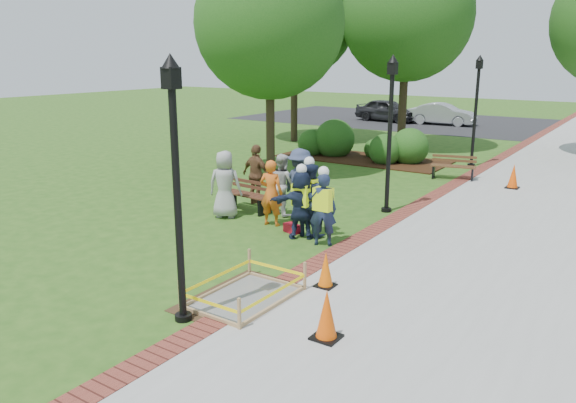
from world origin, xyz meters
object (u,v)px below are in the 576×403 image
Objects in this scene: wet_concrete_pad at (245,287)px; bench_near at (247,201)px; cone_front at (327,316)px; hivis_worker_a at (301,202)px; hivis_worker_b at (323,206)px; hivis_worker_c at (309,197)px; lamp_near at (176,172)px.

bench_near is (-3.64, 4.72, 0.03)m from wet_concrete_pad.
cone_front is 4.99m from hivis_worker_a.
bench_near is at bearing 157.26° from hivis_worker_b.
hivis_worker_c is (0.03, 0.28, 0.06)m from hivis_worker_a.
hivis_worker_c reaches higher than hivis_worker_a.
hivis_worker_c reaches higher than cone_front.
hivis_worker_a is at bearing 167.01° from hivis_worker_b.
hivis_worker_b is at bearing 90.31° from lamp_near.
hivis_worker_b is at bearing -12.99° from hivis_worker_a.
hivis_worker_c is at bearing -19.56° from bench_near.
hivis_worker_b is (0.68, -0.16, 0.02)m from hivis_worker_a.
bench_near reaches higher than wet_concrete_pad.
hivis_worker_b is (-0.02, 4.54, -1.56)m from lamp_near.
hivis_worker_a is at bearing 127.12° from cone_front.
bench_near is at bearing 127.66° from wet_concrete_pad.
hivis_worker_a is (-1.06, 3.51, 0.66)m from wet_concrete_pad.
lamp_near is 2.37× the size of hivis_worker_a.
lamp_near is 2.21× the size of hivis_worker_c.
hivis_worker_c is (-0.67, 4.98, -1.53)m from lamp_near.
wet_concrete_pad is 3.73m from hivis_worker_a.
hivis_worker_b reaches higher than hivis_worker_a.
lamp_near reaches higher than hivis_worker_b.
wet_concrete_pad is 4.00m from hivis_worker_c.
bench_near is 7.60m from cone_front.
lamp_near reaches higher than wet_concrete_pad.
cone_front is at bearing 18.01° from lamp_near.
cone_front is 0.44× the size of hivis_worker_b.
cone_front is at bearing -52.88° from hivis_worker_a.
hivis_worker_b is (3.26, -1.37, 0.65)m from bench_near.
hivis_worker_b is at bearing 121.33° from cone_front.
cone_front is (1.93, -0.44, 0.16)m from wet_concrete_pad.
hivis_worker_c is at bearing 83.46° from hivis_worker_a.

